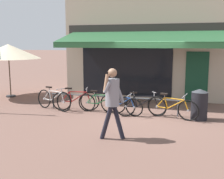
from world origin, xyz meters
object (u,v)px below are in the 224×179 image
at_px(bicycle_orange, 172,108).
at_px(cafe_parasol, 8,52).
at_px(bicycle_black, 142,105).
at_px(bicycle_silver, 54,100).
at_px(bicycle_red, 76,100).
at_px(litter_bin, 199,104).
at_px(bicycle_blue, 121,105).
at_px(pedestrian_adult, 112,96).
at_px(bicycle_green, 101,103).

bearing_deg(bicycle_orange, cafe_parasol, -177.67).
bearing_deg(bicycle_black, bicycle_silver, 158.85).
distance_m(bicycle_red, bicycle_orange, 3.45).
distance_m(litter_bin, cafe_parasol, 8.56).
height_order(bicycle_black, bicycle_orange, bicycle_orange).
xyz_separation_m(bicycle_silver, bicycle_blue, (2.57, -0.01, -0.03)).
height_order(bicycle_red, bicycle_black, bicycle_red).
bearing_deg(bicycle_orange, bicycle_black, -169.77).
bearing_deg(litter_bin, bicycle_orange, -170.69).
distance_m(bicycle_silver, cafe_parasol, 3.95).
distance_m(bicycle_silver, bicycle_black, 3.28).
height_order(bicycle_black, pedestrian_adult, pedestrian_adult).
xyz_separation_m(bicycle_silver, bicycle_black, (3.28, 0.07, -0.01)).
height_order(bicycle_silver, pedestrian_adult, pedestrian_adult).
bearing_deg(bicycle_silver, bicycle_green, 23.18).
relative_size(bicycle_blue, pedestrian_adult, 0.89).
bearing_deg(litter_bin, bicycle_green, 179.99).
bearing_deg(bicycle_green, litter_bin, -0.55).
xyz_separation_m(bicycle_orange, litter_bin, (0.85, 0.14, 0.13)).
bearing_deg(bicycle_blue, pedestrian_adult, -66.92).
xyz_separation_m(bicycle_green, bicycle_blue, (0.74, -0.12, -0.00)).
relative_size(pedestrian_adult, litter_bin, 1.83).
height_order(bicycle_silver, bicycle_green, bicycle_silver).
xyz_separation_m(bicycle_red, bicycle_orange, (3.45, -0.14, -0.01)).
bearing_deg(litter_bin, bicycle_black, -178.66).
relative_size(bicycle_black, pedestrian_adult, 0.92).
distance_m(bicycle_red, bicycle_blue, 1.73).
bearing_deg(bicycle_orange, bicycle_blue, -165.02).
relative_size(bicycle_black, litter_bin, 1.69).
height_order(bicycle_blue, litter_bin, litter_bin).
bearing_deg(pedestrian_adult, cafe_parasol, -29.58).
xyz_separation_m(bicycle_silver, pedestrian_adult, (2.99, -2.43, 0.75)).
height_order(bicycle_red, bicycle_green, bicycle_red).
height_order(bicycle_red, bicycle_orange, bicycle_orange).
height_order(bicycle_blue, bicycle_orange, bicycle_orange).
bearing_deg(bicycle_red, bicycle_blue, -20.05).
relative_size(bicycle_silver, bicycle_orange, 0.98).
xyz_separation_m(bicycle_black, pedestrian_adult, (-0.29, -2.49, 0.76)).
bearing_deg(bicycle_green, bicycle_blue, -9.79).
bearing_deg(bicycle_blue, bicycle_orange, 12.57).
distance_m(bicycle_orange, cafe_parasol, 7.80).
relative_size(bicycle_black, cafe_parasol, 0.60).
bearing_deg(bicycle_blue, bicycle_green, -176.05).
relative_size(bicycle_red, bicycle_orange, 0.97).
distance_m(bicycle_silver, bicycle_red, 0.85).
bearing_deg(bicycle_orange, bicycle_red, -166.67).
height_order(bicycle_green, bicycle_orange, bicycle_orange).
xyz_separation_m(bicycle_black, bicycle_orange, (1.01, -0.10, 0.01)).
bearing_deg(bicycle_green, bicycle_black, -2.29).
xyz_separation_m(bicycle_red, cafe_parasol, (-3.96, 1.61, 1.68)).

